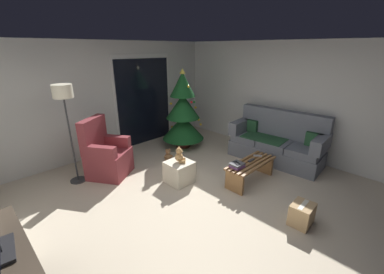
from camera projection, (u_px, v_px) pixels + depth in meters
ground_plane at (205, 204)px, 3.92m from camera, size 7.00×7.00×0.00m
wall_back at (106, 99)px, 5.53m from camera, size 5.72×0.12×2.50m
wall_right at (294, 101)px, 5.38m from camera, size 0.12×6.00×2.50m
patio_door_frame at (144, 100)px, 6.17m from camera, size 1.60×0.02×2.20m
patio_door_glass at (145, 102)px, 6.18m from camera, size 1.50×0.02×2.10m
couch at (277, 143)px, 5.33m from camera, size 0.92×1.99×1.08m
coffee_table at (251, 169)px, 4.49m from camera, size 1.10×0.40×0.39m
remote_silver at (258, 156)px, 4.68m from camera, size 0.12×0.15×0.02m
remote_graphite at (251, 160)px, 4.49m from camera, size 0.16×0.05×0.02m
book_stack at (237, 165)px, 4.25m from camera, size 0.24×0.22×0.07m
cell_phone at (237, 163)px, 4.23m from camera, size 0.13×0.16×0.01m
christmas_tree at (183, 114)px, 5.91m from camera, size 1.02×1.02×1.90m
armchair at (106, 156)px, 4.69m from camera, size 0.95×0.95×1.13m
floor_lamp at (64, 101)px, 4.08m from camera, size 0.32×0.32×1.78m
ottoman at (179, 172)px, 4.50m from camera, size 0.44×0.44×0.40m
teddy_bear_honey at (180, 156)px, 4.39m from camera, size 0.21×0.21×0.29m
teddy_bear_chestnut_by_tree at (168, 156)px, 5.35m from camera, size 0.21×0.21×0.29m
cardboard_box_taped_mid_floor at (302, 214)px, 3.43m from camera, size 0.35×0.29×0.32m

